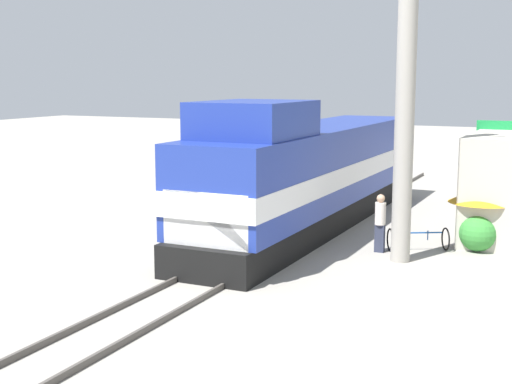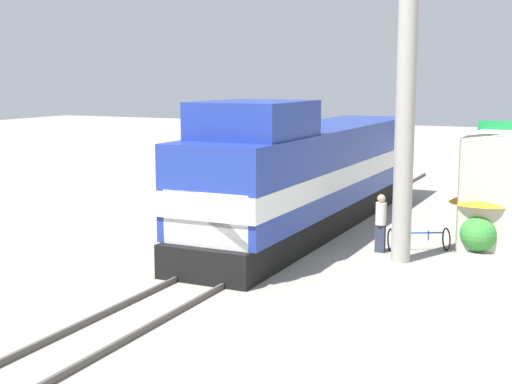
{
  "view_description": "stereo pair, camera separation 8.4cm",
  "coord_description": "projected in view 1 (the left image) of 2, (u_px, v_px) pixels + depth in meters",
  "views": [
    {
      "loc": [
        9.16,
        -21.29,
        5.46
      ],
      "look_at": [
        1.2,
        -4.46,
        2.45
      ],
      "focal_mm": 50.0,
      "sensor_mm": 36.0,
      "label": 1
    },
    {
      "loc": [
        9.24,
        -21.26,
        5.46
      ],
      "look_at": [
        1.2,
        -4.46,
        2.45
      ],
      "focal_mm": 50.0,
      "sensor_mm": 36.0,
      "label": 2
    }
  ],
  "objects": [
    {
      "name": "locomotive",
      "position": [
        308.0,
        174.0,
        25.65
      ],
      "size": [
        3.07,
        16.94,
        4.75
      ],
      "color": "black",
      "rests_on": "ground_plane"
    },
    {
      "name": "rail_near",
      "position": [
        261.0,
        238.0,
        24.03
      ],
      "size": [
        0.08,
        37.11,
        0.15
      ],
      "primitive_type": "cube",
      "color": "#4C4742",
      "rests_on": "ground_plane"
    },
    {
      "name": "ground_plane",
      "position": [
        281.0,
        243.0,
        23.74
      ],
      "size": [
        120.0,
        120.0,
        0.0
      ],
      "primitive_type": "plane",
      "color": "gray"
    },
    {
      "name": "bicycle",
      "position": [
        418.0,
        239.0,
        22.57
      ],
      "size": [
        1.97,
        1.55,
        0.74
      ],
      "rotation": [
        0.0,
        0.0,
        2.08
      ],
      "color": "black",
      "rests_on": "ground_plane"
    },
    {
      "name": "shrub_cluster",
      "position": [
        478.0,
        233.0,
        22.49
      ],
      "size": [
        1.17,
        1.17,
        1.17
      ],
      "primitive_type": "sphere",
      "color": "#388C38",
      "rests_on": "ground_plane"
    },
    {
      "name": "vendor_umbrella",
      "position": [
        483.0,
        195.0,
        22.84
      ],
      "size": [
        2.16,
        2.16,
        1.96
      ],
      "color": "#4C4C4C",
      "rests_on": "ground_plane"
    },
    {
      "name": "utility_pole",
      "position": [
        406.0,
        79.0,
        20.51
      ],
      "size": [
        1.8,
        0.57,
        10.73
      ],
      "color": "#9E998E",
      "rests_on": "ground_plane"
    },
    {
      "name": "rail_far",
      "position": [
        301.0,
        243.0,
        23.43
      ],
      "size": [
        0.08,
        37.11,
        0.15
      ],
      "primitive_type": "cube",
      "color": "#4C4742",
      "rests_on": "ground_plane"
    },
    {
      "name": "person_bystander",
      "position": [
        380.0,
        221.0,
        22.32
      ],
      "size": [
        0.34,
        0.34,
        1.85
      ],
      "color": "#2D3347",
      "rests_on": "ground_plane"
    },
    {
      "name": "billboard_sign",
      "position": [
        504.0,
        147.0,
        25.88
      ],
      "size": [
        1.99,
        0.12,
        3.89
      ],
      "color": "#595959",
      "rests_on": "ground_plane"
    }
  ]
}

